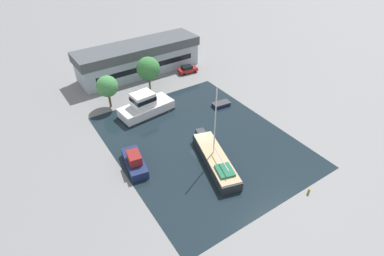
% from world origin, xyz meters
% --- Properties ---
extents(ground_plane, '(440.00, 440.00, 0.00)m').
position_xyz_m(ground_plane, '(0.00, 0.00, 0.00)').
color(ground_plane, slate).
extents(water_canal, '(25.38, 31.27, 0.01)m').
position_xyz_m(water_canal, '(0.00, 0.00, 0.00)').
color(water_canal, black).
rests_on(water_canal, ground).
extents(warehouse_building, '(26.84, 8.00, 6.38)m').
position_xyz_m(warehouse_building, '(2.79, 27.27, 3.23)').
color(warehouse_building, '#99A8B2').
rests_on(warehouse_building, ground).
extents(quay_tree_near_building, '(4.50, 4.50, 6.73)m').
position_xyz_m(quay_tree_near_building, '(0.99, 19.05, 4.47)').
color(quay_tree_near_building, brown).
rests_on(quay_tree_near_building, ground).
extents(quay_tree_by_water, '(3.79, 3.79, 6.07)m').
position_xyz_m(quay_tree_by_water, '(-7.96, 17.13, 4.16)').
color(quay_tree_by_water, brown).
rests_on(quay_tree_by_water, ground).
extents(parked_car, '(4.37, 2.23, 1.65)m').
position_xyz_m(parked_car, '(11.27, 21.24, 0.83)').
color(parked_car, maroon).
rests_on(parked_car, ground).
extents(sailboat_moored, '(5.91, 12.88, 11.88)m').
position_xyz_m(sailboat_moored, '(-1.14, -5.29, 0.78)').
color(sailboat_moored, '#23282D').
rests_on(sailboat_moored, water_canal).
extents(motor_cruiser, '(9.89, 5.11, 4.09)m').
position_xyz_m(motor_cruiser, '(-3.59, 11.59, 1.48)').
color(motor_cruiser, silver).
rests_on(motor_cruiser, water_canal).
extents(small_dinghy, '(3.41, 2.00, 0.66)m').
position_xyz_m(small_dinghy, '(9.02, 6.33, 0.34)').
color(small_dinghy, '#19234C').
rests_on(small_dinghy, water_canal).
extents(cabin_boat, '(3.34, 6.46, 2.54)m').
position_xyz_m(cabin_boat, '(-10.90, 0.21, 0.92)').
color(cabin_boat, '#19234C').
rests_on(cabin_boat, water_canal).
extents(mooring_bollard, '(0.33, 0.33, 0.75)m').
position_xyz_m(mooring_bollard, '(5.35, -16.32, 0.40)').
color(mooring_bollard, olive).
rests_on(mooring_bollard, ground).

